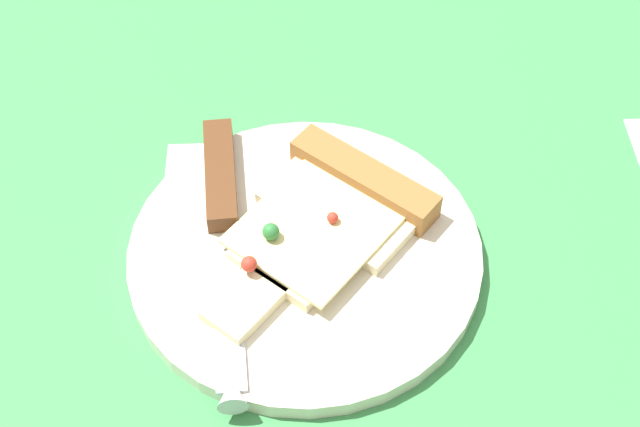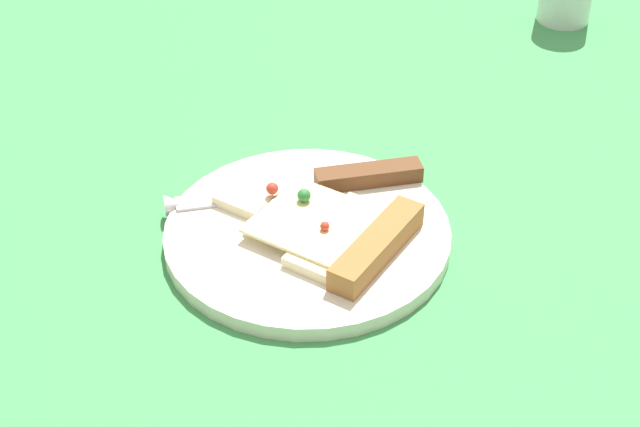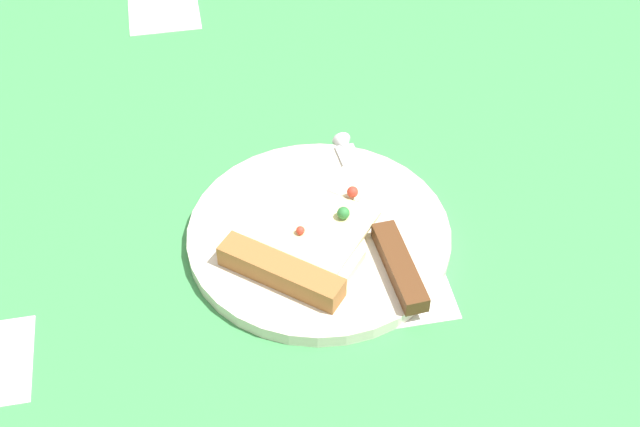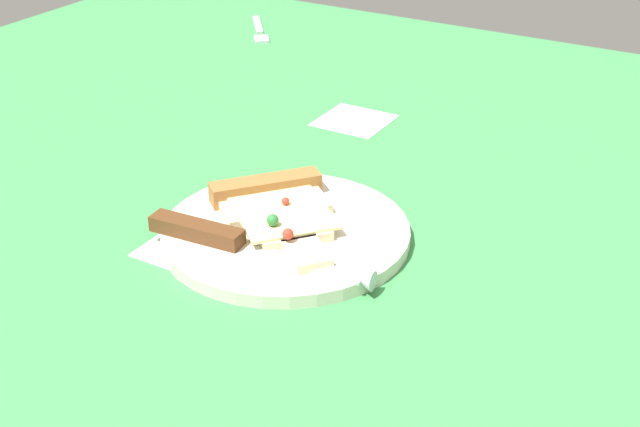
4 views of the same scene
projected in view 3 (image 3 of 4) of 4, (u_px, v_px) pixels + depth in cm
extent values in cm
cube|color=#3D8C4C|center=(311.00, 305.00, 78.32)|extent=(153.41, 153.41, 3.00)
cube|color=white|center=(400.00, 288.00, 77.91)|extent=(9.00, 9.00, 0.20)
cube|color=white|center=(164.00, 14.00, 109.98)|extent=(9.00, 9.00, 0.20)
cylinder|color=silver|center=(319.00, 235.00, 81.48)|extent=(25.20, 25.20, 1.39)
cube|color=beige|center=(298.00, 254.00, 78.18)|extent=(11.66, 12.29, 1.00)
cube|color=beige|center=(327.00, 217.00, 81.55)|extent=(8.92, 9.12, 1.00)
cube|color=beige|center=(351.00, 185.00, 84.60)|extent=(6.30, 6.10, 1.00)
cube|color=#F2E099|center=(314.00, 229.00, 79.55)|extent=(13.57, 13.47, 0.30)
cube|color=#9E6633|center=(281.00, 272.00, 75.92)|extent=(9.70, 10.87, 2.20)
sphere|color=red|center=(296.00, 231.00, 78.58)|extent=(0.82, 0.82, 0.82)
sphere|color=red|center=(353.00, 192.00, 82.00)|extent=(1.11, 1.11, 1.11)
sphere|color=#2D7A38|center=(343.00, 213.00, 79.93)|extent=(1.22, 1.22, 1.22)
cube|color=silver|center=(361.00, 184.00, 85.29)|extent=(12.12, 2.90, 0.30)
cone|color=silver|center=(344.00, 146.00, 89.35)|extent=(2.15, 2.15, 2.00)
cube|color=#593319|center=(400.00, 267.00, 76.71)|extent=(10.14, 2.95, 1.60)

